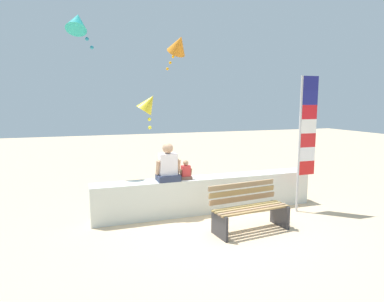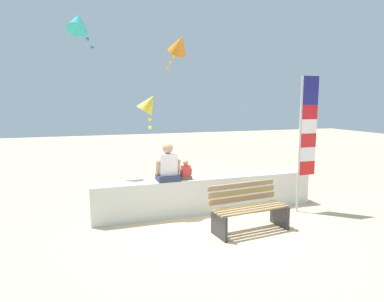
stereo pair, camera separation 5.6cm
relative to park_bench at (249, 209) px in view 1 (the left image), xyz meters
name	(u,v)px [view 1 (the left image)]	position (x,y,z in m)	size (l,w,h in m)	color
ground_plane	(226,227)	(-0.33, 0.29, -0.41)	(40.00, 40.00, 0.00)	#D0B28B
seawall_ledge	(207,194)	(-0.33, 1.31, -0.02)	(5.03, 0.50, 0.78)	silver
park_bench	(249,209)	(0.00, 0.00, 0.00)	(1.54, 0.76, 0.88)	#967649
person_adult	(168,166)	(-1.24, 1.27, 0.69)	(0.52, 0.39, 0.80)	#2D3652
person_child	(186,172)	(-0.84, 1.27, 0.54)	(0.27, 0.20, 0.42)	brown
flag_banner	(305,133)	(1.71, 0.64, 1.35)	(0.45, 0.05, 2.99)	#B7B7BC
kite_teal	(77,22)	(-2.89, 2.63, 3.76)	(0.64, 0.72, 0.88)	teal
kite_orange	(179,45)	(-0.04, 4.36, 3.70)	(0.80, 0.89, 1.13)	orange
kite_yellow	(148,104)	(-1.41, 2.28, 1.99)	(0.62, 0.58, 0.86)	yellow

